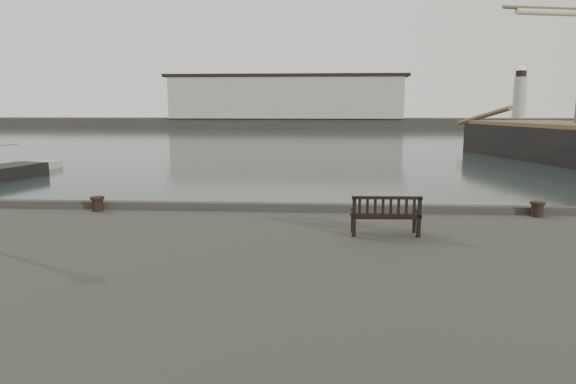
% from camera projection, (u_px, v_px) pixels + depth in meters
% --- Properties ---
extents(ground, '(400.00, 400.00, 0.00)m').
position_uv_depth(ground, '(346.00, 268.00, 13.49)').
color(ground, black).
rests_on(ground, ground).
extents(breakwater, '(140.00, 9.50, 12.20)m').
position_uv_depth(breakwater, '(303.00, 107.00, 103.65)').
color(breakwater, '#383530').
rests_on(breakwater, ground).
extents(bench, '(1.43, 0.53, 0.82)m').
position_uv_depth(bench, '(385.00, 223.00, 10.63)').
color(bench, black).
rests_on(bench, quay).
extents(bollard_left, '(0.46, 0.46, 0.37)m').
position_uv_depth(bollard_left, '(98.00, 204.00, 13.09)').
color(bollard_left, black).
rests_on(bollard_left, quay).
extents(bollard_right, '(0.46, 0.46, 0.36)m').
position_uv_depth(bollard_right, '(537.00, 209.00, 12.42)').
color(bollard_right, black).
rests_on(bollard_right, quay).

